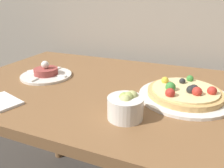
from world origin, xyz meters
TOP-DOWN VIEW (x-y plane):
  - dining_table at (0.00, 0.38)m, footprint 1.40×0.75m
  - pizza_plate at (0.17, 0.37)m, footprint 0.31×0.31m
  - tartare_plate at (-0.40, 0.37)m, footprint 0.22×0.22m
  - small_bowl at (0.03, 0.17)m, footprint 0.10×0.10m
  - napkin at (-0.38, 0.11)m, footprint 0.15×0.12m

SIDE VIEW (x-z plane):
  - dining_table at x=0.00m, z-range 0.28..1.03m
  - napkin at x=-0.38m, z-range 0.75..0.76m
  - tartare_plate at x=-0.40m, z-range 0.73..0.80m
  - pizza_plate at x=0.17m, z-range 0.74..0.80m
  - small_bowl at x=0.03m, z-range 0.75..0.83m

